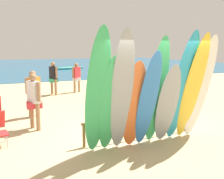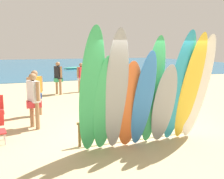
{
  "view_description": "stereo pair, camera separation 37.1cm",
  "coord_description": "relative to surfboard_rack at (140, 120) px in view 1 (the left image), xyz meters",
  "views": [
    {
      "loc": [
        -3.04,
        -5.32,
        2.32
      ],
      "look_at": [
        0.0,
        1.85,
        1.02
      ],
      "focal_mm": 38.95,
      "sensor_mm": 36.0,
      "label": 1
    },
    {
      "loc": [
        -2.7,
        -5.46,
        2.32
      ],
      "look_at": [
        0.0,
        1.85,
        1.02
      ],
      "focal_mm": 38.95,
      "sensor_mm": 36.0,
      "label": 2
    }
  ],
  "objects": [
    {
      "name": "ocean_water",
      "position": [
        0.0,
        32.2,
        -0.48
      ],
      "size": [
        60.0,
        40.0,
        0.02
      ],
      "primitive_type": "cube",
      "color": "#235B7F",
      "rests_on": "ground"
    },
    {
      "name": "distant_boat",
      "position": [
        3.46,
        22.6,
        -0.35
      ],
      "size": [
        3.78,
        1.46,
        0.3
      ],
      "color": "teal",
      "rests_on": "ground"
    },
    {
      "name": "ground",
      "position": [
        0.0,
        14.0,
        -0.49
      ],
      "size": [
        60.0,
        60.0,
        0.0
      ],
      "primitive_type": "plane",
      "color": "tan"
    },
    {
      "name": "surfboard_green_0",
      "position": [
        -1.35,
        -0.55,
        0.91
      ],
      "size": [
        0.61,
        0.77,
        2.8
      ],
      "primitive_type": "ellipsoid",
      "rotation": [
        0.23,
        0.0,
        0.09
      ],
      "color": "#38B266",
      "rests_on": "ground"
    },
    {
      "name": "beachgoer_near_rack",
      "position": [
        0.28,
        7.39,
        0.42
      ],
      "size": [
        0.54,
        0.37,
        1.58
      ],
      "rotation": [
        0.0,
        0.0,
        3.63
      ],
      "color": "#9E704C",
      "rests_on": "ground"
    },
    {
      "name": "surfboard_teal_7",
      "position": [
        0.78,
        -0.65,
        0.89
      ],
      "size": [
        0.56,
        0.87,
        2.75
      ],
      "primitive_type": "ellipsoid",
      "rotation": [
        0.29,
        0.0,
        0.01
      ],
      "color": "#289EC6",
      "rests_on": "ground"
    },
    {
      "name": "surfboard_grey_6",
      "position": [
        0.43,
        -0.57,
        0.51
      ],
      "size": [
        0.61,
        0.67,
        2.0
      ],
      "primitive_type": "ellipsoid",
      "rotation": [
        0.28,
        0.0,
        -0.05
      ],
      "color": "#999EA3",
      "rests_on": "ground"
    },
    {
      "name": "surfboard_green_5",
      "position": [
        0.14,
        -0.53,
        0.82
      ],
      "size": [
        0.51,
        0.69,
        2.62
      ],
      "primitive_type": "ellipsoid",
      "rotation": [
        0.23,
        0.0,
        -0.03
      ],
      "color": "#38B266",
      "rests_on": "ground"
    },
    {
      "name": "beachgoer_photographing",
      "position": [
        -2.44,
        1.84,
        0.46
      ],
      "size": [
        0.43,
        0.57,
        1.64
      ],
      "rotation": [
        0.0,
        0.0,
        5.16
      ],
      "color": "#9E704C",
      "rests_on": "ground"
    },
    {
      "name": "surfboard_green_1",
      "position": [
        -1.04,
        -0.48,
        0.61
      ],
      "size": [
        0.58,
        0.64,
        2.2
      ],
      "primitive_type": "ellipsoid",
      "rotation": [
        0.23,
        0.0,
        0.1
      ],
      "color": "#38B266",
      "rests_on": "ground"
    },
    {
      "name": "surfboard_yellow_8",
      "position": [
        1.06,
        -0.69,
        0.86
      ],
      "size": [
        0.54,
        0.97,
        2.7
      ],
      "primitive_type": "ellipsoid",
      "rotation": [
        0.32,
        0.0,
        -0.05
      ],
      "color": "yellow",
      "rests_on": "ground"
    },
    {
      "name": "surfboard_grey_2",
      "position": [
        -0.8,
        -0.6,
        0.89
      ],
      "size": [
        0.58,
        0.81,
        2.76
      ],
      "primitive_type": "ellipsoid",
      "rotation": [
        0.24,
        0.0,
        -0.1
      ],
      "color": "#999EA3",
      "rests_on": "ground"
    },
    {
      "name": "beachgoer_strolling",
      "position": [
        -1.0,
        7.1,
        0.48
      ],
      "size": [
        0.44,
        0.59,
        1.68
      ],
      "rotation": [
        0.0,
        0.0,
        2.0
      ],
      "color": "#9E704C",
      "rests_on": "ground"
    },
    {
      "name": "beachgoer_by_water",
      "position": [
        -2.33,
        3.24,
        0.43
      ],
      "size": [
        0.54,
        0.38,
        1.6
      ],
      "rotation": [
        0.0,
        0.0,
        3.66
      ],
      "color": "#9E704C",
      "rests_on": "ground"
    },
    {
      "name": "surfboard_rack",
      "position": [
        0.0,
        0.0,
        0.0
      ],
      "size": [
        3.14,
        0.07,
        0.61
      ],
      "color": "brown",
      "rests_on": "ground"
    },
    {
      "name": "surfboard_orange_3",
      "position": [
        -0.46,
        -0.53,
        0.55
      ],
      "size": [
        0.6,
        0.6,
        2.08
      ],
      "primitive_type": "ellipsoid",
      "rotation": [
        0.23,
        0.0,
        -0.06
      ],
      "color": "orange",
      "rests_on": "ground"
    },
    {
      "name": "surfboard_blue_4",
      "position": [
        -0.15,
        -0.63,
        0.66
      ],
      "size": [
        0.53,
        0.78,
        2.3
      ],
      "primitive_type": "ellipsoid",
      "rotation": [
        0.29,
        0.0,
        0.04
      ],
      "color": "#337AD1",
      "rests_on": "ground"
    },
    {
      "name": "surfboard_white_9",
      "position": [
        1.35,
        -0.65,
        0.85
      ],
      "size": [
        0.61,
        0.82,
        2.67
      ],
      "primitive_type": "ellipsoid",
      "rotation": [
        0.27,
        0.0,
        0.04
      ],
      "color": "white",
      "rests_on": "ground"
    }
  ]
}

